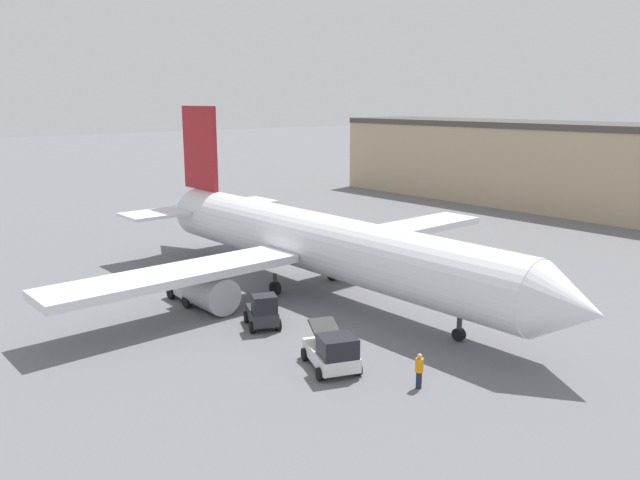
# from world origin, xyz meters

# --- Properties ---
(ground_plane) EXTENTS (400.00, 400.00, 0.00)m
(ground_plane) POSITION_xyz_m (0.00, 0.00, 0.00)
(ground_plane) COLOR slate
(terminal_building) EXTENTS (68.07, 12.33, 9.99)m
(terminal_building) POSITION_xyz_m (-2.54, 43.13, 5.00)
(terminal_building) COLOR tan
(terminal_building) RESTS_ON ground_plane
(airplane) EXTENTS (38.75, 34.99, 12.06)m
(airplane) POSITION_xyz_m (-0.99, -0.01, 3.32)
(airplane) COLOR white
(airplane) RESTS_ON ground_plane
(ground_crew_worker) EXTENTS (0.36, 0.36, 1.64)m
(ground_crew_worker) POSITION_xyz_m (13.57, -5.83, 0.88)
(ground_crew_worker) COLOR #1E2338
(ground_crew_worker) RESTS_ON ground_plane
(baggage_tug) EXTENTS (3.31, 2.18, 2.58)m
(baggage_tug) POSITION_xyz_m (-3.77, -7.35, 1.17)
(baggage_tug) COLOR #B2B2B7
(baggage_tug) RESTS_ON ground_plane
(belt_loader_truck) EXTENTS (3.85, 3.10, 1.97)m
(belt_loader_truck) POSITION_xyz_m (9.60, -7.44, 0.93)
(belt_loader_truck) COLOR silver
(belt_loader_truck) RESTS_ON ground_plane
(pushback_tug) EXTENTS (2.92, 2.57, 2.05)m
(pushback_tug) POSITION_xyz_m (2.87, -6.69, 0.92)
(pushback_tug) COLOR #2D2D33
(pushback_tug) RESTS_ON ground_plane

